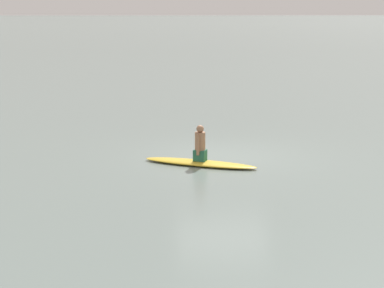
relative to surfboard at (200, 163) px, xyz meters
The scene contains 3 objects.
ground_plane 1.17m from the surfboard, 55.71° to the left, with size 400.00×400.00×0.00m, color slate.
surfboard is the anchor object (origin of this frame).
person_paddler 0.48m from the surfboard, 90.00° to the right, with size 0.38×0.41×0.94m.
Camera 1 is at (-1.15, -18.34, 4.16)m, focal length 64.34 mm.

